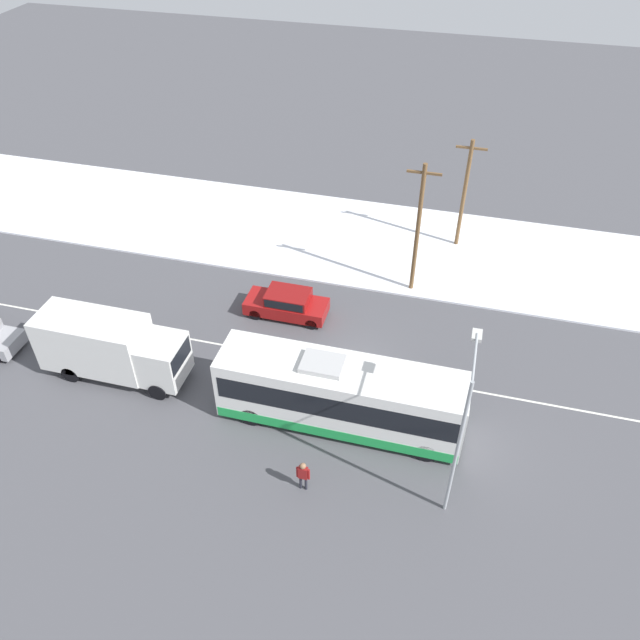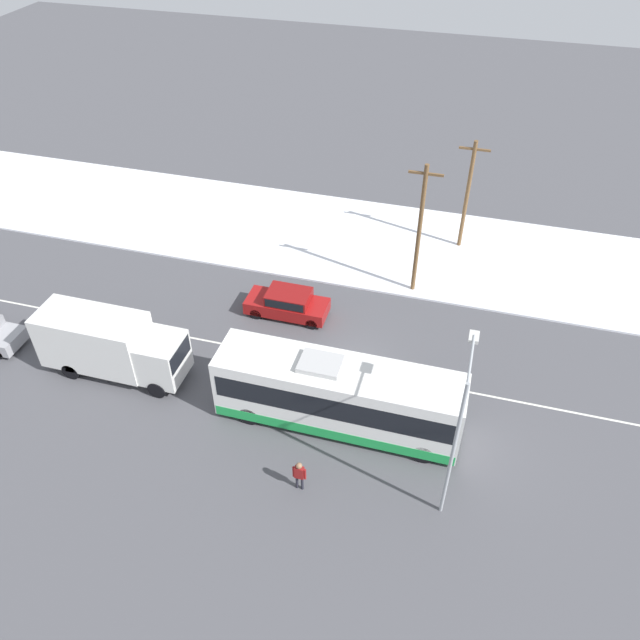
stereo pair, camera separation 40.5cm
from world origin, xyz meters
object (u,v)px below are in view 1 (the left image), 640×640
object	(u,v)px
pedestrian_at_stop	(303,474)
utility_pole_roadside	(418,228)
box_truck	(109,346)
streetlamp	(463,420)
city_bus	(340,395)
sedan_car	(287,303)
utility_pole_snowlot	(464,193)

from	to	relation	value
pedestrian_at_stop	utility_pole_roadside	size ratio (longest dim) A/B	0.20
box_truck	streetlamp	bearing A→B (deg)	-10.16
streetlamp	box_truck	bearing A→B (deg)	169.84
city_bus	box_truck	xyz separation A→B (m)	(-11.38, 0.23, 0.06)
utility_pole_roadside	sedan_car	bearing A→B (deg)	-146.90
sedan_car	utility_pole_roadside	size ratio (longest dim) A/B	0.57
streetlamp	pedestrian_at_stop	bearing A→B (deg)	-168.56
city_bus	box_truck	distance (m)	11.38
sedan_car	streetlamp	distance (m)	14.05
box_truck	utility_pole_roadside	bearing A→B (deg)	39.01
pedestrian_at_stop	utility_pole_roadside	distance (m)	15.18
city_bus	sedan_car	distance (m)	8.19
city_bus	streetlamp	size ratio (longest dim) A/B	1.51
box_truck	utility_pole_snowlot	distance (m)	22.08
box_truck	sedan_car	size ratio (longest dim) A/B	1.60
city_bus	pedestrian_at_stop	size ratio (longest dim) A/B	6.78
box_truck	city_bus	bearing A→B (deg)	-1.17
sedan_car	utility_pole_roadside	distance (m)	8.12
pedestrian_at_stop	streetlamp	bearing A→B (deg)	11.44
city_bus	box_truck	bearing A→B (deg)	178.83
streetlamp	utility_pole_roadside	distance (m)	13.97
sedan_car	streetlamp	xyz separation A→B (m)	(9.67, -9.47, 3.77)
pedestrian_at_stop	city_bus	bearing A→B (deg)	81.21
utility_pole_roadside	box_truck	bearing A→B (deg)	-140.99
city_bus	utility_pole_snowlot	world-z (taller)	utility_pole_snowlot
box_truck	streetlamp	size ratio (longest dim) A/B	0.99
city_bus	sedan_car	size ratio (longest dim) A/B	2.44
city_bus	box_truck	world-z (taller)	city_bus
pedestrian_at_stop	box_truck	bearing A→B (deg)	159.10
utility_pole_roadside	city_bus	bearing A→B (deg)	-98.80
pedestrian_at_stop	utility_pole_roadside	bearing A→B (deg)	81.20
streetlamp	sedan_car	bearing A→B (deg)	135.62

